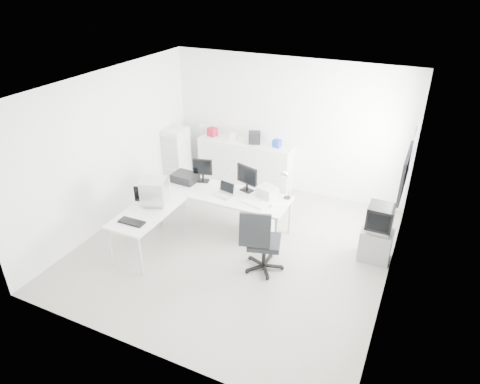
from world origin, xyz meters
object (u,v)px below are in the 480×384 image
at_px(side_desk, 149,230).
at_px(drawer_pedestal, 260,222).
at_px(crt_tv, 380,219).
at_px(lcd_monitor_small, 203,170).
at_px(main_desk, 224,211).
at_px(filing_cabinet, 177,155).
at_px(office_chair, 264,239).
at_px(lcd_monitor_large, 247,179).
at_px(tv_cabinet, 375,245).
at_px(laptop, 223,191).
at_px(sideboard, 246,164).
at_px(crt_monitor, 155,192).
at_px(inkjet_printer, 185,177).
at_px(laser_printer, 267,191).

distance_m(side_desk, drawer_pedestal, 1.93).
bearing_deg(crt_tv, lcd_monitor_small, 179.94).
relative_size(main_desk, filing_cabinet, 1.93).
relative_size(office_chair, filing_cabinet, 0.90).
distance_m(main_desk, drawer_pedestal, 0.71).
relative_size(lcd_monitor_large, tv_cabinet, 0.86).
height_order(drawer_pedestal, laptop, laptop).
bearing_deg(lcd_monitor_large, filing_cabinet, 172.20).
distance_m(tv_cabinet, sideboard, 3.41).
relative_size(crt_tv, sideboard, 0.24).
bearing_deg(office_chair, lcd_monitor_small, 132.09).
xyz_separation_m(crt_monitor, office_chair, (1.96, 0.07, -0.41)).
distance_m(crt_tv, filing_cabinet, 4.63).
relative_size(inkjet_printer, crt_tv, 0.90).
bearing_deg(laser_printer, sideboard, 144.02).
height_order(tv_cabinet, filing_cabinet, filing_cabinet).
relative_size(drawer_pedestal, laser_printer, 1.91).
relative_size(main_desk, sideboard, 1.16).
distance_m(side_desk, lcd_monitor_large, 1.91).
relative_size(inkjet_printer, laser_printer, 1.43).
relative_size(lcd_monitor_small, crt_monitor, 0.99).
bearing_deg(crt_tv, inkjet_printer, -177.62).
bearing_deg(filing_cabinet, side_desk, -68.05).
xyz_separation_m(main_desk, crt_monitor, (-0.85, -0.85, 0.60)).
height_order(lcd_monitor_small, laptop, lcd_monitor_small).
height_order(drawer_pedestal, crt_monitor, crt_monitor).
height_order(lcd_monitor_small, sideboard, lcd_monitor_small).
relative_size(laser_printer, sideboard, 0.15).
xyz_separation_m(inkjet_printer, crt_tv, (3.53, 0.15, -0.06)).
relative_size(side_desk, drawer_pedestal, 2.33).
xyz_separation_m(office_chair, tv_cabinet, (1.56, 1.02, -0.29)).
bearing_deg(office_chair, filing_cabinet, 128.33).
bearing_deg(laptop, lcd_monitor_small, 161.06).
xyz_separation_m(laser_printer, crt_tv, (1.93, 0.03, -0.07)).
height_order(crt_monitor, tv_cabinet, crt_monitor).
bearing_deg(lcd_monitor_small, laser_printer, -16.99).
bearing_deg(filing_cabinet, crt_monitor, -65.79).
bearing_deg(tv_cabinet, filing_cabinet, 166.64).
bearing_deg(lcd_monitor_large, inkjet_printer, -154.57).
relative_size(inkjet_printer, tv_cabinet, 0.82).
bearing_deg(crt_monitor, crt_tv, -2.50).
height_order(main_desk, drawer_pedestal, main_desk).
bearing_deg(lcd_monitor_small, inkjet_printer, -169.10).
height_order(lcd_monitor_large, laser_printer, lcd_monitor_large).
distance_m(sideboard, filing_cabinet, 1.53).
xyz_separation_m(crt_tv, filing_cabinet, (-4.50, 1.07, -0.14)).
relative_size(side_desk, inkjet_printer, 3.13).
bearing_deg(side_desk, laser_printer, 39.52).
bearing_deg(side_desk, lcd_monitor_large, 48.37).
bearing_deg(side_desk, tv_cabinet, 20.90).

